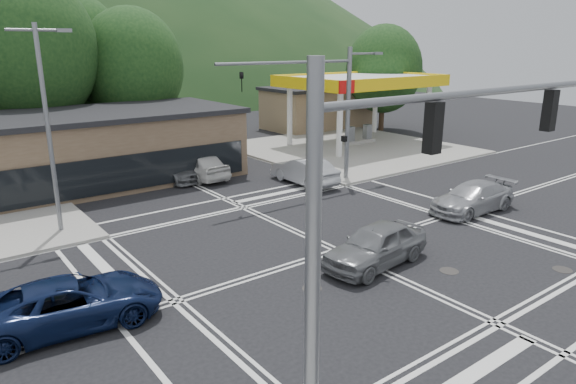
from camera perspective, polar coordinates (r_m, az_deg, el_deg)
ground at (r=21.30m, az=5.48°, el=-6.48°), size 120.00×120.00×0.00m
sidewalk_ne at (r=41.67m, az=6.84°, el=4.85°), size 16.00×16.00×0.15m
gas_station_canopy at (r=43.09m, az=8.09°, el=11.84°), size 12.32×8.34×5.75m
convenience_store at (r=52.03m, az=3.24°, el=9.22°), size 10.00×6.00×3.80m
commercial_row at (r=32.45m, az=-26.82°, el=3.45°), size 24.00×8.00×4.00m
tree_n_b at (r=39.10m, az=-27.01°, el=13.92°), size 9.00×9.00×12.98m
tree_n_c at (r=41.04m, az=-16.95°, el=13.14°), size 7.60×7.60×10.87m
tree_n_e at (r=43.91m, az=-22.68°, el=13.62°), size 8.40×8.40×11.98m
tree_ne at (r=50.87m, az=10.60°, el=13.28°), size 7.20×7.20×9.99m
streetlight_nw at (r=24.11m, az=-25.07°, el=7.22°), size 2.50×0.25×9.00m
signal_mast_ne at (r=30.56m, az=5.00°, el=10.29°), size 11.65×0.30×8.00m
signal_mast_sw at (r=9.85m, az=10.95°, el=-2.22°), size 9.14×0.28×8.00m
car_blue_west at (r=16.93m, az=-23.00°, el=-11.26°), size 5.58×3.02×1.49m
car_grey_center at (r=19.88m, az=9.73°, el=-5.82°), size 4.94×2.45×1.62m
car_silver_east at (r=27.41m, az=19.83°, el=-0.57°), size 5.09×2.20×1.46m
car_queue_a at (r=30.96m, az=1.80°, el=2.38°), size 1.75×4.86×1.59m
car_queue_b at (r=32.67m, az=-9.92°, el=2.99°), size 2.25×5.13×1.72m
car_northbound at (r=32.77m, az=-12.89°, el=2.66°), size 2.88×5.43×1.50m
pedestrian at (r=33.17m, az=3.05°, el=3.73°), size 0.72×0.55×1.78m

